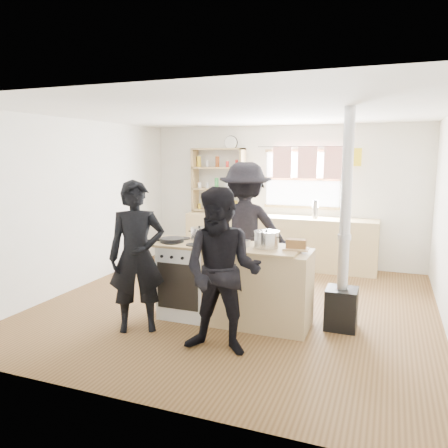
{
  "coord_description": "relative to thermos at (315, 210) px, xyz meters",
  "views": [
    {
      "loc": [
        1.82,
        -5.29,
        1.99
      ],
      "look_at": [
        -0.15,
        -0.1,
        1.1
      ],
      "focal_mm": 35.0,
      "sensor_mm": 36.0,
      "label": 1
    }
  ],
  "objects": [
    {
      "name": "thermos",
      "position": [
        0.0,
        0.0,
        0.0
      ],
      "size": [
        0.1,
        0.1,
        0.29
      ],
      "primitive_type": "cylinder",
      "color": "silver",
      "rests_on": "back_counter"
    },
    {
      "name": "cooking_island",
      "position": [
        -0.49,
        -2.77,
        -0.58
      ],
      "size": [
        1.97,
        0.64,
        0.93
      ],
      "color": "white",
      "rests_on": "ground"
    },
    {
      "name": "stockpot_counter",
      "position": [
        -0.11,
        -2.75,
        -0.02
      ],
      "size": [
        0.29,
        0.29,
        0.22
      ],
      "color": "silver",
      "rests_on": "cooking_island"
    },
    {
      "name": "person_near_left",
      "position": [
        -1.43,
        -3.4,
        -0.19
      ],
      "size": [
        0.75,
        0.67,
        1.71
      ],
      "primitive_type": "imported",
      "rotation": [
        0.0,
        0.0,
        0.53
      ],
      "color": "black",
      "rests_on": "ground"
    },
    {
      "name": "shelving_unit",
      "position": [
        -1.84,
        0.12,
        0.47
      ],
      "size": [
        1.0,
        0.28,
        1.2
      ],
      "color": "tan",
      "rests_on": "back_counter"
    },
    {
      "name": "stockpot_stove",
      "position": [
        -1.02,
        -2.6,
        -0.04
      ],
      "size": [
        0.22,
        0.22,
        0.18
      ],
      "color": "silver",
      "rests_on": "cooking_island"
    },
    {
      "name": "skillet_greens",
      "position": [
        -1.27,
        -2.85,
        -0.09
      ],
      "size": [
        0.39,
        0.39,
        0.05
      ],
      "color": "black",
      "rests_on": "cooking_island"
    },
    {
      "name": "person_near_right",
      "position": [
        -0.32,
        -3.6,
        -0.21
      ],
      "size": [
        0.85,
        0.68,
        1.68
      ],
      "primitive_type": "imported",
      "rotation": [
        0.0,
        0.0,
        0.06
      ],
      "color": "black",
      "rests_on": "ground"
    },
    {
      "name": "person_far",
      "position": [
        -0.66,
        -1.84,
        -0.1
      ],
      "size": [
        1.37,
        1.02,
        1.88
      ],
      "primitive_type": "imported",
      "rotation": [
        0.0,
        0.0,
        3.43
      ],
      "color": "black",
      "rests_on": "ground"
    },
    {
      "name": "flue_heater",
      "position": [
        0.74,
        -2.55,
        -0.39
      ],
      "size": [
        0.35,
        0.35,
        2.5
      ],
      "color": "black",
      "rests_on": "ground"
    },
    {
      "name": "ground",
      "position": [
        -0.64,
        -2.22,
        -1.05
      ],
      "size": [
        5.0,
        5.0,
        0.01
      ],
      "primitive_type": "cube",
      "color": "brown",
      "rests_on": "ground"
    },
    {
      "name": "roast_tray",
      "position": [
        -0.51,
        -2.83,
        -0.08
      ],
      "size": [
        0.4,
        0.29,
        0.07
      ],
      "color": "silver",
      "rests_on": "cooking_island"
    },
    {
      "name": "bread_board",
      "position": [
        0.23,
        -2.75,
        -0.07
      ],
      "size": [
        0.29,
        0.22,
        0.12
      ],
      "color": "tan",
      "rests_on": "cooking_island"
    },
    {
      "name": "back_counter",
      "position": [
        -0.64,
        0.0,
        -0.6
      ],
      "size": [
        3.4,
        0.55,
        0.9
      ],
      "primitive_type": "cube",
      "color": "tan",
      "rests_on": "ground"
    }
  ]
}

